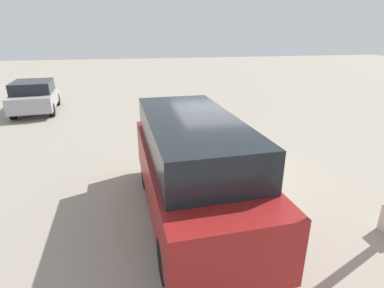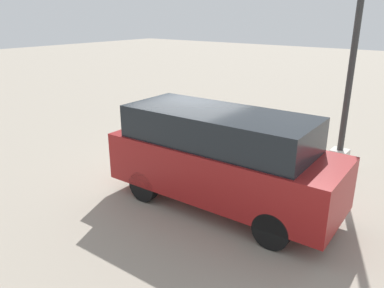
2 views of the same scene
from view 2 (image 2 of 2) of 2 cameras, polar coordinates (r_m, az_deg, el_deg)
ground_plane at (r=10.28m, az=-0.09°, el=-3.78°), size 80.00×80.00×0.00m
parking_meter_near at (r=10.43m, az=0.53°, el=2.73°), size 0.21×0.14×1.43m
lamp_post at (r=10.52m, az=22.43°, el=5.42°), size 0.44×0.44×5.50m
parked_van at (r=7.96m, az=4.42°, el=-1.89°), size 5.07×1.98×2.14m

